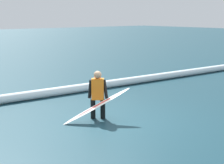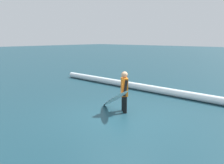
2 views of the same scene
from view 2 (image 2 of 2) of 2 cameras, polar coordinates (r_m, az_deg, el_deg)
name	(u,v)px [view 2 (image 2 of 2)]	position (r m, az deg, el deg)	size (l,w,h in m)	color
ground_plane	(123,117)	(8.16, 2.44, -7.73)	(124.92, 124.92, 0.00)	#153541
surfer	(124,90)	(8.49, 2.78, -1.77)	(0.41, 0.47, 1.37)	black
surfboard	(114,99)	(8.51, 0.54, -3.80)	(1.82, 1.04, 0.93)	white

